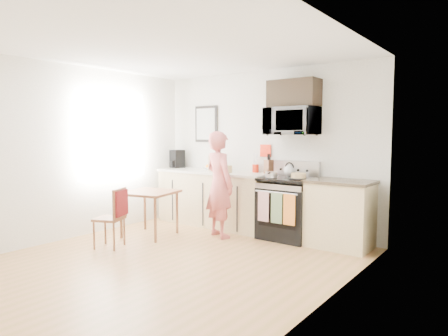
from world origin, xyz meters
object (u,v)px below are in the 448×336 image
Objects in this scene: microwave at (292,121)px; cake at (298,176)px; range at (287,210)px; person at (219,184)px; dining_table at (149,196)px; chair at (117,210)px.

microwave is 0.84m from cake.
range is 0.72× the size of person.
person is (-0.89, -0.63, -0.95)m from microwave.
cake is at bearing 28.18° from dining_table.
person is 1.10m from dining_table.
person reaches higher than cake.
dining_table is at bearing -144.92° from microwave.
person is (-0.89, -0.53, 0.37)m from range.
microwave is at bearing 26.24° from chair.
dining_table is at bearing -147.25° from range.
chair reaches higher than dining_table.
microwave is 2.84m from chair.
cake is at bearing -40.93° from microwave.
dining_table is (-0.89, -0.62, -0.19)m from person.
person reaches higher than range.
dining_table is at bearing -151.82° from cake.
dining_table is 0.74m from chair.
range reaches higher than cake.
microwave is at bearing 139.07° from cake.
range is at bearing 159.65° from cake.
person is 6.19× the size of cake.
range is at bearing -89.94° from microwave.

